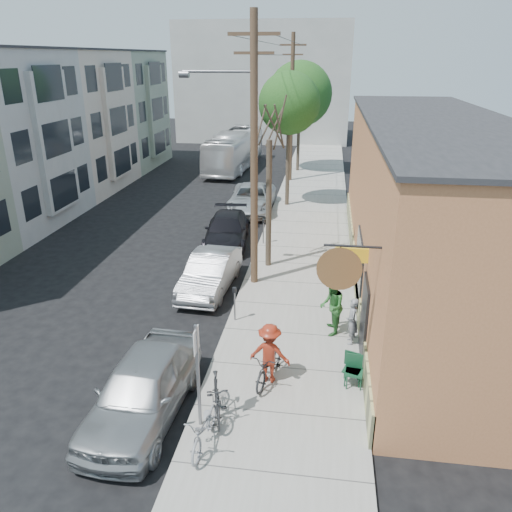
# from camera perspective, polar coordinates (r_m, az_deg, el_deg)

# --- Properties ---
(ground) EXTENTS (120.00, 120.00, 0.00)m
(ground) POSITION_cam_1_polar(r_m,az_deg,el_deg) (17.52, -10.10, -8.07)
(ground) COLOR black
(sidewalk) EXTENTS (4.50, 58.00, 0.15)m
(sidewalk) POSITION_cam_1_polar(r_m,az_deg,el_deg) (26.78, 5.85, 3.09)
(sidewalk) COLOR #9E9B92
(sidewalk) RESTS_ON ground
(cafe_building) EXTENTS (6.60, 20.20, 6.61)m
(cafe_building) POSITION_cam_1_polar(r_m,az_deg,el_deg) (20.44, 18.82, 5.53)
(cafe_building) COLOR #B87144
(cafe_building) RESTS_ON ground
(apartment_row) EXTENTS (6.30, 32.00, 9.00)m
(apartment_row) POSITION_cam_1_polar(r_m,az_deg,el_deg) (33.31, -23.21, 13.02)
(apartment_row) COLOR gray
(apartment_row) RESTS_ON ground
(end_cap_building) EXTENTS (18.00, 8.00, 12.00)m
(end_cap_building) POSITION_cam_1_polar(r_m,az_deg,el_deg) (56.86, 0.99, 19.21)
(end_cap_building) COLOR #ABABA6
(end_cap_building) RESTS_ON ground
(sign_post) EXTENTS (0.07, 0.45, 2.80)m
(sign_post) POSITION_cam_1_polar(r_m,az_deg,el_deg) (12.14, -6.69, -12.45)
(sign_post) COLOR slate
(sign_post) RESTS_ON sidewalk
(parking_meter_near) EXTENTS (0.14, 0.14, 1.24)m
(parking_meter_near) POSITION_cam_1_polar(r_m,az_deg,el_deg) (17.05, -2.46, -4.86)
(parking_meter_near) COLOR slate
(parking_meter_near) RESTS_ON sidewalk
(parking_meter_far) EXTENTS (0.14, 0.14, 1.24)m
(parking_meter_far) POSITION_cam_1_polar(r_m,az_deg,el_deg) (24.07, 0.86, 3.31)
(parking_meter_far) COLOR slate
(parking_meter_far) RESTS_ON sidewalk
(utility_pole_near) EXTENTS (3.57, 0.28, 10.00)m
(utility_pole_near) POSITION_cam_1_polar(r_m,az_deg,el_deg) (18.70, -0.40, 11.90)
(utility_pole_near) COLOR #503A28
(utility_pole_near) RESTS_ON sidewalk
(utility_pole_far) EXTENTS (1.80, 0.28, 10.00)m
(utility_pole_far) POSITION_cam_1_polar(r_m,az_deg,el_deg) (36.55, 4.08, 16.64)
(utility_pole_far) COLOR #503A28
(utility_pole_far) RESTS_ON sidewalk
(tree_bare) EXTENTS (0.24, 0.24, 5.40)m
(tree_bare) POSITION_cam_1_polar(r_m,az_deg,el_deg) (20.96, 1.46, 5.82)
(tree_bare) COLOR #44392C
(tree_bare) RESTS_ON sidewalk
(tree_leafy_mid) EXTENTS (3.55, 3.55, 7.78)m
(tree_leafy_mid) POSITION_cam_1_polar(r_m,az_deg,el_deg) (29.90, 3.82, 16.99)
(tree_leafy_mid) COLOR #44392C
(tree_leafy_mid) RESTS_ON sidewalk
(tree_leafy_far) EXTENTS (4.88, 4.88, 8.27)m
(tree_leafy_far) POSITION_cam_1_polar(r_m,az_deg,el_deg) (39.92, 5.03, 17.96)
(tree_leafy_far) COLOR #44392C
(tree_leafy_far) RESTS_ON sidewalk
(patio_chair_a) EXTENTS (0.64, 0.64, 0.88)m
(patio_chair_a) POSITION_cam_1_polar(r_m,az_deg,el_deg) (14.39, 10.94, -12.62)
(patio_chair_a) COLOR #113F27
(patio_chair_a) RESTS_ON sidewalk
(patio_chair_b) EXTENTS (0.55, 0.55, 0.88)m
(patio_chair_b) POSITION_cam_1_polar(r_m,az_deg,el_deg) (14.30, 11.14, -12.89)
(patio_chair_b) COLOR #113F27
(patio_chair_b) RESTS_ON sidewalk
(patron_grey) EXTENTS (0.39, 0.58, 1.55)m
(patron_grey) POSITION_cam_1_polar(r_m,az_deg,el_deg) (16.05, 10.91, -7.32)
(patron_grey) COLOR gray
(patron_grey) RESTS_ON sidewalk
(patron_green) EXTENTS (0.77, 0.97, 1.95)m
(patron_green) POSITION_cam_1_polar(r_m,az_deg,el_deg) (16.40, 8.64, -5.70)
(patron_green) COLOR #296629
(patron_green) RESTS_ON sidewalk
(cyclist) EXTENTS (1.22, 0.81, 1.76)m
(cyclist) POSITION_cam_1_polar(r_m,az_deg,el_deg) (14.02, 1.56, -11.04)
(cyclist) COLOR maroon
(cyclist) RESTS_ON sidewalk
(cyclist_bike) EXTENTS (1.08, 1.99, 0.99)m
(cyclist_bike) POSITION_cam_1_polar(r_m,az_deg,el_deg) (14.23, 1.54, -12.34)
(cyclist_bike) COLOR black
(cyclist_bike) RESTS_ON sidewalk
(parked_bike_a) EXTENTS (0.99, 1.87, 1.08)m
(parked_bike_a) POSITION_cam_1_polar(r_m,az_deg,el_deg) (13.05, -4.50, -15.78)
(parked_bike_a) COLOR black
(parked_bike_a) RESTS_ON sidewalk
(parked_bike_b) EXTENTS (0.75, 1.86, 0.95)m
(parked_bike_b) POSITION_cam_1_polar(r_m,az_deg,el_deg) (12.29, -5.85, -18.98)
(parked_bike_b) COLOR gray
(parked_bike_b) RESTS_ON sidewalk
(car_0) EXTENTS (2.18, 4.96, 1.66)m
(car_0) POSITION_cam_1_polar(r_m,az_deg,el_deg) (13.36, -12.84, -14.57)
(car_0) COLOR #989C9F
(car_0) RESTS_ON ground
(car_1) EXTENTS (1.82, 4.56, 1.48)m
(car_1) POSITION_cam_1_polar(r_m,az_deg,el_deg) (19.71, -5.24, -1.88)
(car_1) COLOR #999BA0
(car_1) RESTS_ON ground
(car_2) EXTENTS (2.48, 5.11, 1.43)m
(car_2) POSITION_cam_1_polar(r_m,az_deg,el_deg) (24.53, -3.36, 2.98)
(car_2) COLOR black
(car_2) RESTS_ON ground
(car_3) EXTENTS (2.79, 5.67, 1.55)m
(car_3) POSITION_cam_1_polar(r_m,az_deg,el_deg) (29.87, -0.48, 6.59)
(car_3) COLOR #B4B9BD
(car_3) RESTS_ON ground
(bus) EXTENTS (3.21, 11.03, 3.03)m
(bus) POSITION_cam_1_polar(r_m,az_deg,el_deg) (41.73, -2.48, 12.02)
(bus) COLOR white
(bus) RESTS_ON ground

